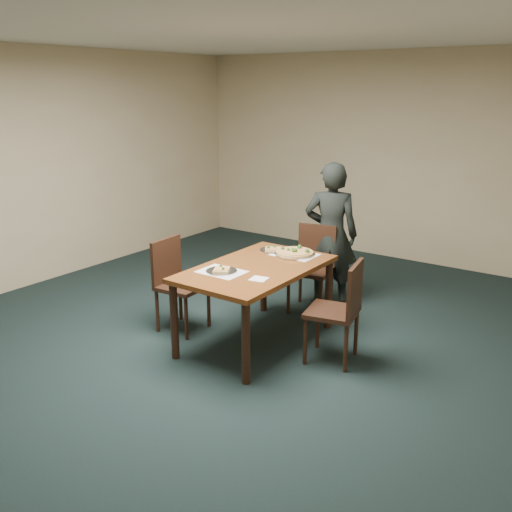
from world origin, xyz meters
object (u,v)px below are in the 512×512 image
Objects in this scene: chair_left at (176,279)px; diner at (331,235)px; dining_table at (256,276)px; slice_plate_near at (222,270)px; chair_far at (313,263)px; pizza_pan at (295,252)px; slice_plate_far at (273,249)px; chair_right at (341,306)px.

chair_left is 0.58× the size of diner.
slice_plate_near reaches higher than dining_table.
dining_table is 1.65× the size of chair_far.
pizza_pan is 1.43× the size of slice_plate_far.
slice_plate_near is (-0.16, -0.30, 0.11)m from dining_table.
pizza_pan is 1.43× the size of slice_plate_near.
slice_plate_far is at bearing -47.51° from chair_left.
chair_left is at bearing -167.90° from dining_table.
pizza_pan is (0.09, -0.54, 0.26)m from chair_far.
chair_far is at bearing 90.26° from dining_table.
chair_far is 3.25× the size of slice_plate_far.
dining_table is 0.55m from pizza_pan.
chair_left is 2.28× the size of pizza_pan.
diner reaches higher than dining_table.
diner is at bearing 58.72° from chair_far.
diner is 0.80m from slice_plate_far.
diner is at bearing 90.83° from pizza_pan.
diner is at bearing 72.53° from slice_plate_far.
chair_far and chair_left have the same top height.
pizza_pan is at bearing 0.59° from slice_plate_far.
chair_far is 0.61m from slice_plate_far.
pizza_pan is (0.93, 0.71, 0.26)m from chair_left.
dining_table is 3.76× the size of pizza_pan.
slice_plate_far is at bearing -125.37° from chair_right.
diner reaches higher than pizza_pan.
chair_far reaches higher than slice_plate_near.
slice_plate_near is (-0.98, -0.41, 0.25)m from chair_right.
dining_table is at bearing -73.07° from slice_plate_far.
dining_table is 1.65× the size of chair_right.
slice_plate_near is 0.83m from slice_plate_far.
slice_plate_far reaches higher than dining_table.
diner is at bearing 81.51° from slice_plate_near.
dining_table is at bearing -94.86° from chair_right.
chair_far is at bearing -37.53° from chair_left.
slice_plate_far is (-0.99, 0.43, 0.25)m from chair_right.
diner is (-0.75, 1.19, 0.27)m from chair_right.
chair_left is 1.75m from diner.
chair_right is at bearing -23.33° from slice_plate_far.
slice_plate_near is at bearing -79.51° from chair_right.
diner is 5.64× the size of slice_plate_near.
dining_table is at bearing -99.58° from pizza_pan.
pizza_pan is at bearing 67.88° from diner.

